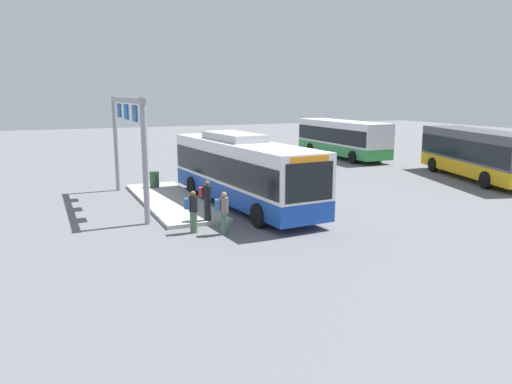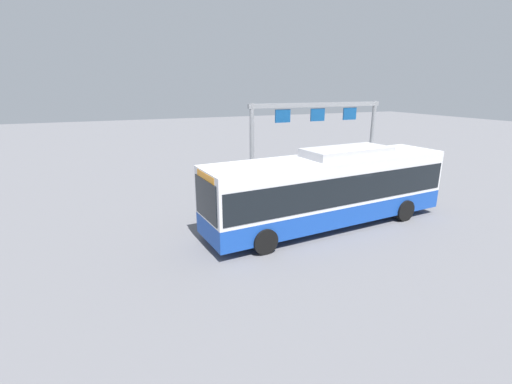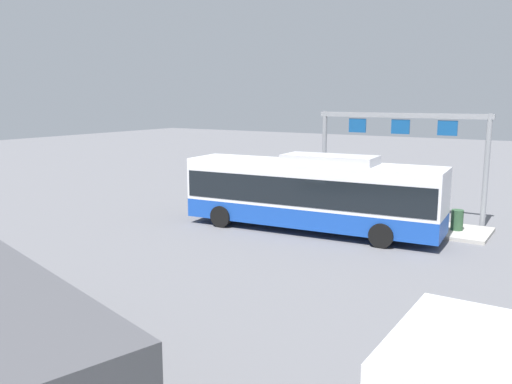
{
  "view_description": "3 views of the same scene",
  "coord_description": "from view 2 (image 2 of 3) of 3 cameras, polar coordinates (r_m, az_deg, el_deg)",
  "views": [
    {
      "loc": [
        21.8,
        -8.83,
        5.33
      ],
      "look_at": [
        3.92,
        -0.98,
        1.46
      ],
      "focal_mm": 34.8,
      "sensor_mm": 36.0,
      "label": 1
    },
    {
      "loc": [
        8.99,
        12.62,
        6.01
      ],
      "look_at": [
        2.69,
        -1.93,
        1.35
      ],
      "focal_mm": 25.14,
      "sensor_mm": 36.0,
      "label": 2
    },
    {
      "loc": [
        -10.26,
        20.97,
        5.9
      ],
      "look_at": [
        3.12,
        -0.44,
        1.42
      ],
      "focal_mm": 37.39,
      "sensor_mm": 36.0,
      "label": 3
    }
  ],
  "objects": [
    {
      "name": "person_boarding",
      "position": [
        17.27,
        -0.71,
        -0.31
      ],
      "size": [
        0.54,
        0.61,
        1.67
      ],
      "rotation": [
        0.0,
        0.0,
        1.01
      ],
      "color": "black",
      "rests_on": "platform_curb"
    },
    {
      "name": "ground_plane",
      "position": [
        16.62,
        11.28,
        -5.16
      ],
      "size": [
        120.0,
        120.0,
        0.0
      ],
      "primitive_type": "plane",
      "color": "slate"
    },
    {
      "name": "platform_sign_gantry",
      "position": [
        21.03,
        9.67,
        9.87
      ],
      "size": [
        8.46,
        0.24,
        5.2
      ],
      "color": "gray",
      "rests_on": "ground"
    },
    {
      "name": "person_waiting_mid",
      "position": [
        16.66,
        -6.14,
        -1.61
      ],
      "size": [
        0.43,
        0.58,
        1.67
      ],
      "rotation": [
        0.0,
        0.0,
        1.32
      ],
      "color": "#476B4C",
      "rests_on": "ground"
    },
    {
      "name": "bus_main",
      "position": [
        16.06,
        11.65,
        0.88
      ],
      "size": [
        11.63,
        3.4,
        3.46
      ],
      "rotation": [
        0.0,
        0.0,
        0.08
      ],
      "color": "#1947AD",
      "rests_on": "ground"
    },
    {
      "name": "trash_bin",
      "position": [
        22.11,
        19.12,
        1.32
      ],
      "size": [
        0.52,
        0.52,
        0.9
      ],
      "primitive_type": "cylinder",
      "color": "#2D5133",
      "rests_on": "platform_curb"
    },
    {
      "name": "person_waiting_near",
      "position": [
        17.78,
        -5.06,
        -0.42
      ],
      "size": [
        0.37,
        0.55,
        1.67
      ],
      "rotation": [
        0.0,
        0.0,
        1.48
      ],
      "color": "#476B4C",
      "rests_on": "ground"
    },
    {
      "name": "platform_curb",
      "position": [
        20.03,
        11.37,
        -1.18
      ],
      "size": [
        10.0,
        2.8,
        0.16
      ],
      "primitive_type": "cube",
      "color": "#B2ADA3",
      "rests_on": "ground"
    }
  ]
}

